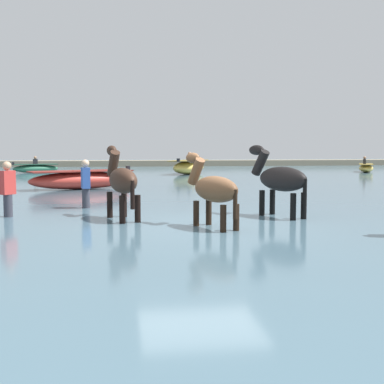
# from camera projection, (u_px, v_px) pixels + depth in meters

# --- Properties ---
(ground_plane) EXTENTS (120.00, 120.00, 0.00)m
(ground_plane) POSITION_uv_depth(u_px,v_px,m) (200.00, 243.00, 10.66)
(ground_plane) COLOR #756B56
(water_surface) EXTENTS (90.00, 90.00, 0.36)m
(water_surface) POSITION_uv_depth(u_px,v_px,m) (161.00, 192.00, 20.51)
(water_surface) COLOR #476675
(water_surface) RESTS_ON ground
(horse_lead_dark_bay) EXTENTS (0.85, 1.83, 1.99)m
(horse_lead_dark_bay) POSITION_uv_depth(u_px,v_px,m) (122.00, 183.00, 11.47)
(horse_lead_dark_bay) COLOR #382319
(horse_lead_dark_bay) RESTS_ON ground
(horse_trailing_black) EXTENTS (1.15, 1.77, 2.00)m
(horse_trailing_black) POSITION_uv_depth(u_px,v_px,m) (280.00, 181.00, 11.91)
(horse_trailing_black) COLOR black
(horse_trailing_black) RESTS_ON ground
(horse_flank_bay) EXTENTS (1.01, 1.65, 1.84)m
(horse_flank_bay) POSITION_uv_depth(u_px,v_px,m) (214.00, 191.00, 10.28)
(horse_flank_bay) COLOR brown
(horse_flank_bay) RESTS_ON ground
(boat_far_offshore) EXTENTS (2.90, 3.99, 1.28)m
(boat_far_offshore) POSITION_uv_depth(u_px,v_px,m) (189.00, 167.00, 30.42)
(boat_far_offshore) COLOR gold
(boat_far_offshore) RESTS_ON water_surface
(boat_mid_outer) EXTENTS (2.85, 1.68, 1.01)m
(boat_mid_outer) POSITION_uv_depth(u_px,v_px,m) (36.00, 168.00, 31.93)
(boat_mid_outer) COLOR #337556
(boat_mid_outer) RESTS_ON water_surface
(boat_near_starboard) EXTENTS (4.12, 2.58, 0.84)m
(boat_near_starboard) POSITION_uv_depth(u_px,v_px,m) (81.00, 180.00, 19.73)
(boat_near_starboard) COLOR #BC382D
(boat_near_starboard) RESTS_ON water_surface
(boat_mid_channel) EXTENTS (1.90, 2.77, 0.99)m
(boat_mid_channel) POSITION_uv_depth(u_px,v_px,m) (366.00, 168.00, 32.71)
(boat_mid_channel) COLOR gold
(boat_mid_channel) RESTS_ON water_surface
(person_onlooker_right) EXTENTS (0.36, 0.37, 1.63)m
(person_onlooker_right) POSITION_uv_depth(u_px,v_px,m) (8.00, 195.00, 11.91)
(person_onlooker_right) COLOR #383842
(person_onlooker_right) RESTS_ON ground
(person_spectator_far) EXTENTS (0.26, 0.35, 1.63)m
(person_spectator_far) POSITION_uv_depth(u_px,v_px,m) (86.00, 189.00, 13.62)
(person_spectator_far) COLOR #383842
(person_spectator_far) RESTS_ON ground
(far_shoreline) EXTENTS (80.00, 2.40, 0.83)m
(far_shoreline) POSITION_uv_depth(u_px,v_px,m) (140.00, 165.00, 42.67)
(far_shoreline) COLOR gray
(far_shoreline) RESTS_ON ground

